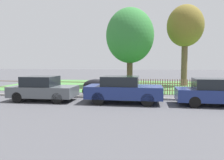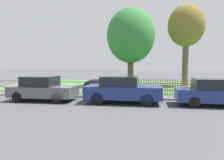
# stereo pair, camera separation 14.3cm
# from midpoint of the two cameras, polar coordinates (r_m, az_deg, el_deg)

# --- Properties ---
(ground_plane) EXTENTS (120.00, 120.00, 0.00)m
(ground_plane) POSITION_cam_midpoint_polar(r_m,az_deg,el_deg) (13.85, 25.53, -5.16)
(ground_plane) COLOR #4C4C51
(kerb_stone) EXTENTS (35.44, 0.20, 0.12)m
(kerb_stone) POSITION_cam_midpoint_polar(r_m,az_deg,el_deg) (13.93, 25.42, -4.85)
(kerb_stone) COLOR gray
(kerb_stone) RESTS_ON ground
(grass_strip) EXTENTS (35.44, 11.50, 0.01)m
(grass_strip) POSITION_cam_midpoint_polar(r_m,az_deg,el_deg) (21.80, 19.62, -1.60)
(grass_strip) COLOR #477F3D
(grass_strip) RESTS_ON ground
(park_fence) EXTENTS (35.44, 0.05, 1.08)m
(park_fence) POSITION_cam_midpoint_polar(r_m,az_deg,el_deg) (16.16, 23.18, -1.82)
(park_fence) COLOR olive
(park_fence) RESTS_ON ground
(parked_car_silver_hatchback) EXTENTS (3.80, 1.93, 1.44)m
(parked_car_silver_hatchback) POSITION_cam_midpoint_polar(r_m,az_deg,el_deg) (13.42, -17.89, -2.14)
(parked_car_silver_hatchback) COLOR #51565B
(parked_car_silver_hatchback) RESTS_ON ground
(parked_car_black_saloon) EXTENTS (4.14, 1.91, 1.48)m
(parked_car_black_saloon) POSITION_cam_midpoint_polar(r_m,az_deg,el_deg) (12.08, 2.60, -2.44)
(parked_car_black_saloon) COLOR navy
(parked_car_black_saloon) RESTS_ON ground
(parked_car_navy_estate) EXTENTS (4.25, 1.70, 1.41)m
(parked_car_navy_estate) POSITION_cam_midpoint_polar(r_m,az_deg,el_deg) (12.50, 25.54, -2.90)
(parked_car_navy_estate) COLOR navy
(parked_car_navy_estate) RESTS_ON ground
(covered_motorcycle) EXTENTS (2.00, 0.86, 1.11)m
(covered_motorcycle) POSITION_cam_midpoint_polar(r_m,az_deg,el_deg) (14.87, -4.13, -1.47)
(covered_motorcycle) COLOR black
(covered_motorcycle) RESTS_ON ground
(tree_nearest_kerb) EXTENTS (4.59, 4.59, 7.48)m
(tree_nearest_kerb) POSITION_cam_midpoint_polar(r_m,az_deg,el_deg) (21.47, 4.51, 11.41)
(tree_nearest_kerb) COLOR brown
(tree_nearest_kerb) RESTS_ON ground
(tree_behind_motorcycle) EXTENTS (3.47, 3.47, 7.77)m
(tree_behind_motorcycle) POSITION_cam_midpoint_polar(r_m,az_deg,el_deg) (22.65, 18.40, 13.02)
(tree_behind_motorcycle) COLOR brown
(tree_behind_motorcycle) RESTS_ON ground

